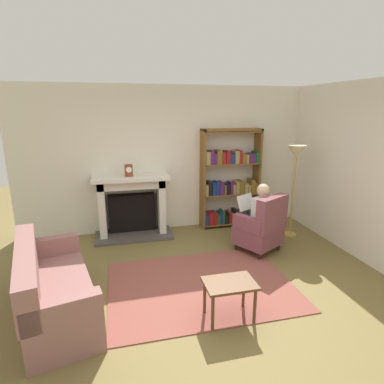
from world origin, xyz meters
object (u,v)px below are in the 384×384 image
at_px(mantel_clock, 129,170).
at_px(sofa_floral, 52,290).
at_px(fireplace, 132,204).
at_px(armchair_reading, 262,227).
at_px(floor_lamp, 296,160).
at_px(side_table, 230,288).
at_px(bookshelf, 230,181).
at_px(seated_reader, 257,214).

bearing_deg(mantel_clock, sofa_floral, -115.26).
bearing_deg(fireplace, armchair_reading, -31.73).
bearing_deg(floor_lamp, side_table, -134.12).
bearing_deg(bookshelf, fireplace, -178.92).
relative_size(mantel_clock, side_table, 0.37).
xyz_separation_m(armchair_reading, sofa_floral, (-3.01, -0.97, -0.10)).
relative_size(sofa_floral, floor_lamp, 1.09).
height_order(fireplace, bookshelf, bookshelf).
bearing_deg(bookshelf, mantel_clock, -175.99).
height_order(bookshelf, sofa_floral, bookshelf).
height_order(armchair_reading, floor_lamp, floor_lamp).
distance_m(sofa_floral, floor_lamp, 4.26).
distance_m(fireplace, floor_lamp, 3.03).
relative_size(fireplace, armchair_reading, 1.42).
distance_m(armchair_reading, seated_reader, 0.23).
height_order(seated_reader, side_table, seated_reader).
bearing_deg(fireplace, floor_lamp, -14.47).
height_order(fireplace, side_table, fireplace).
bearing_deg(armchair_reading, mantel_clock, -58.08).
distance_m(fireplace, side_table, 2.87).
distance_m(fireplace, armchair_reading, 2.35).
height_order(seated_reader, sofa_floral, seated_reader).
distance_m(fireplace, bookshelf, 1.92).
xyz_separation_m(bookshelf, seated_reader, (0.04, -1.16, -0.29)).
bearing_deg(side_table, mantel_clock, 109.39).
relative_size(side_table, floor_lamp, 0.34).
bearing_deg(armchair_reading, floor_lamp, -177.65).
distance_m(mantel_clock, armchair_reading, 2.46).
bearing_deg(mantel_clock, seated_reader, -27.61).
bearing_deg(armchair_reading, seated_reader, -90.00).
height_order(fireplace, sofa_floral, fireplace).
bearing_deg(side_table, floor_lamp, 45.88).
bearing_deg(bookshelf, side_table, -110.09).
xyz_separation_m(mantel_clock, sofa_floral, (-0.99, -2.10, -0.92)).
height_order(seated_reader, floor_lamp, floor_lamp).
height_order(fireplace, armchair_reading, fireplace).
xyz_separation_m(armchair_reading, seated_reader, (-0.06, 0.10, 0.20)).
bearing_deg(fireplace, mantel_clock, -108.52).
relative_size(bookshelf, sofa_floral, 1.05).
relative_size(bookshelf, side_table, 3.42).
bearing_deg(side_table, seated_reader, 56.71).
xyz_separation_m(fireplace, armchair_reading, (1.99, -1.23, -0.17)).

